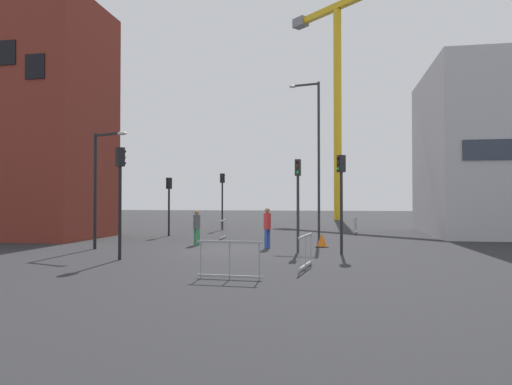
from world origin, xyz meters
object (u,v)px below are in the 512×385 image
at_px(streetlamp_tall, 316,149).
at_px(pedestrian_waiting, 267,225).
at_px(traffic_light_verge, 120,185).
at_px(traffic_light_median, 169,196).
at_px(traffic_light_far, 222,192).
at_px(pedestrian_walking, 197,225).
at_px(traffic_cone_on_verge, 322,241).
at_px(traffic_light_near, 341,188).
at_px(streetlamp_short, 100,177).
at_px(construction_crane, 341,73).
at_px(traffic_light_island, 298,190).

distance_m(streetlamp_tall, pedestrian_waiting, 6.53).
bearing_deg(traffic_light_verge, streetlamp_tall, 54.88).
bearing_deg(pedestrian_waiting, traffic_light_median, 138.54).
relative_size(traffic_light_far, pedestrian_walking, 2.46).
relative_size(pedestrian_waiting, traffic_cone_on_verge, 2.88).
bearing_deg(streetlamp_tall, traffic_light_near, -78.61).
distance_m(streetlamp_short, traffic_cone_on_verge, 10.64).
bearing_deg(construction_crane, traffic_light_island, -93.93).
height_order(traffic_light_far, pedestrian_waiting, traffic_light_far).
bearing_deg(streetlamp_tall, streetlamp_short, -145.49).
distance_m(construction_crane, traffic_light_island, 35.89).
xyz_separation_m(pedestrian_waiting, traffic_cone_on_verge, (2.45, 1.13, -0.79)).
bearing_deg(traffic_light_island, traffic_light_verge, -149.73).
relative_size(streetlamp_short, traffic_light_near, 1.29).
distance_m(traffic_light_verge, traffic_cone_on_verge, 9.75).
bearing_deg(streetlamp_short, traffic_cone_on_verge, 15.93).
xyz_separation_m(traffic_light_near, traffic_light_verge, (-8.11, -3.20, 0.06)).
relative_size(streetlamp_short, pedestrian_walking, 3.06).
height_order(traffic_light_near, pedestrian_walking, traffic_light_near).
bearing_deg(construction_crane, streetlamp_short, -108.46).
bearing_deg(traffic_light_verge, traffic_cone_on_verge, 39.76).
distance_m(pedestrian_walking, traffic_cone_on_verge, 6.15).
relative_size(streetlamp_short, traffic_light_verge, 1.26).
bearing_deg(streetlamp_short, construction_crane, 71.54).
bearing_deg(traffic_light_far, streetlamp_tall, -46.79).
height_order(streetlamp_short, traffic_light_median, streetlamp_short).
xyz_separation_m(traffic_light_island, traffic_light_verge, (-6.30, -3.68, 0.13)).
bearing_deg(construction_crane, traffic_light_median, -113.13).
distance_m(traffic_light_island, pedestrian_walking, 5.84).
xyz_separation_m(traffic_light_median, traffic_light_verge, (2.31, -11.18, 0.34)).
xyz_separation_m(construction_crane, traffic_light_far, (-9.03, -19.21, -13.88)).
distance_m(traffic_light_verge, pedestrian_waiting, 7.06).
xyz_separation_m(traffic_light_far, pedestrian_waiting, (5.26, -12.52, -1.73)).
bearing_deg(pedestrian_walking, pedestrian_waiting, -14.64).
relative_size(traffic_light_far, traffic_light_verge, 1.01).
xyz_separation_m(traffic_light_near, traffic_cone_on_verge, (-0.87, 2.83, -2.42)).
bearing_deg(pedestrian_walking, traffic_light_verge, -101.02).
height_order(traffic_light_near, pedestrian_waiting, traffic_light_near).
height_order(traffic_light_island, traffic_light_verge, traffic_light_verge).
bearing_deg(construction_crane, pedestrian_walking, -103.57).
relative_size(traffic_light_median, traffic_light_far, 0.86).
bearing_deg(pedestrian_walking, traffic_light_far, 97.90).
distance_m(traffic_light_median, traffic_light_verge, 11.42).
relative_size(traffic_light_island, traffic_light_verge, 0.95).
bearing_deg(pedestrian_waiting, construction_crane, 83.22).
relative_size(construction_crane, traffic_light_verge, 6.01).
height_order(traffic_light_near, traffic_light_verge, traffic_light_verge).
height_order(traffic_light_median, pedestrian_walking, traffic_light_median).
distance_m(construction_crane, traffic_light_median, 31.13).
bearing_deg(streetlamp_short, traffic_light_island, 2.92).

